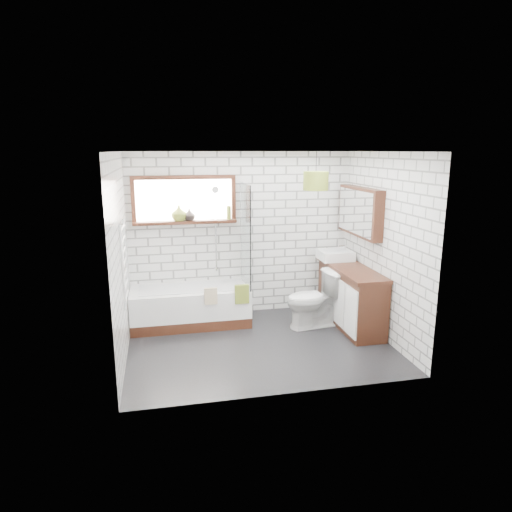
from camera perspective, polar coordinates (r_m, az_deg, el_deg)
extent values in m
cube|color=black|center=(6.18, 0.41, -10.98)|extent=(3.40, 2.60, 0.01)
cube|color=white|center=(5.64, 0.45, 12.98)|extent=(3.40, 2.60, 0.01)
cube|color=white|center=(7.04, -1.86, 2.72)|extent=(3.40, 0.01, 2.50)
cube|color=white|center=(4.56, 3.97, -3.08)|extent=(3.40, 0.01, 2.50)
cube|color=white|center=(5.67, -16.64, -0.36)|extent=(0.01, 2.60, 2.50)
cube|color=white|center=(6.36, 15.60, 1.13)|extent=(0.01, 2.60, 2.50)
cube|color=black|center=(6.82, -8.93, 6.91)|extent=(1.52, 0.16, 0.68)
cube|color=white|center=(5.68, -16.15, -0.83)|extent=(0.06, 0.52, 1.00)
cube|color=black|center=(6.79, 12.84, 5.44)|extent=(0.16, 1.20, 0.70)
cylinder|color=silver|center=(6.92, -5.07, 3.34)|extent=(0.02, 0.02, 1.30)
cube|color=white|center=(6.82, -8.19, -6.21)|extent=(1.71, 0.75, 0.55)
cube|color=white|center=(6.66, -1.30, 2.59)|extent=(0.02, 0.72, 1.50)
cube|color=olive|center=(6.47, -1.78, -4.78)|extent=(0.20, 0.05, 0.27)
cube|color=#BFB284|center=(6.41, -5.67, -5.01)|extent=(0.18, 0.05, 0.23)
cube|color=black|center=(6.81, 11.74, -4.96)|extent=(0.49, 1.53, 0.87)
cube|color=white|center=(7.10, 9.88, 0.12)|extent=(0.49, 0.43, 0.14)
cylinder|color=silver|center=(7.15, 11.09, 0.67)|extent=(0.04, 0.04, 0.17)
imported|color=white|center=(6.67, 7.23, -5.39)|extent=(0.57, 0.87, 0.83)
imported|color=olive|center=(6.81, -9.60, 5.14)|extent=(0.28, 0.28, 0.23)
imported|color=black|center=(6.82, -8.33, 4.97)|extent=(0.21, 0.21, 0.18)
cylinder|color=olive|center=(6.88, -3.42, 5.26)|extent=(0.08, 0.08, 0.20)
cylinder|color=olive|center=(6.47, 7.48, 9.30)|extent=(0.35, 0.35, 0.26)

